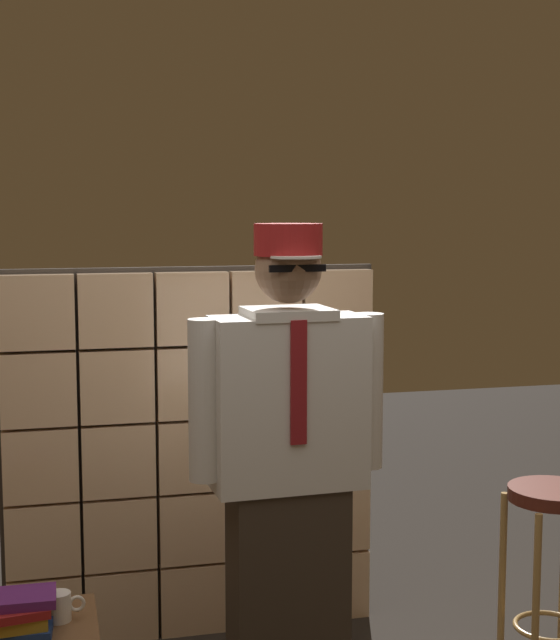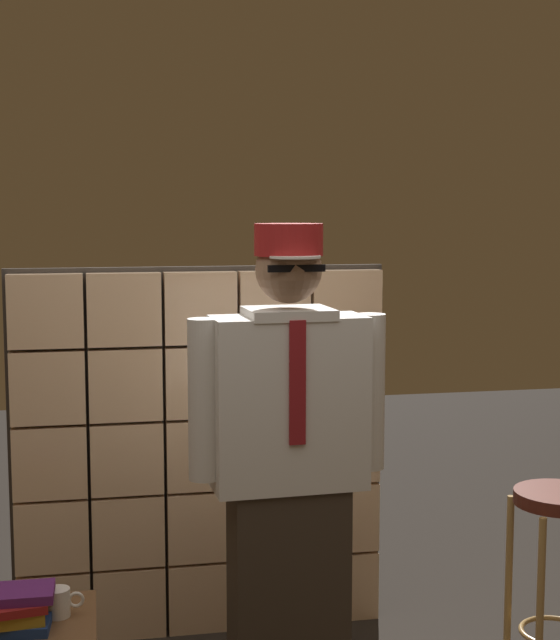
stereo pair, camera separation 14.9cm
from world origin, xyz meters
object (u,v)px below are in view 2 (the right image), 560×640
Objects in this scene: standing_person at (288,467)px; coffee_mug at (59,602)px; book_stack at (15,609)px; bar_stool at (558,543)px.

standing_person is 14.08× the size of coffee_mug.
coffee_mug is (0.14, 0.08, -0.02)m from book_stack.
book_stack is 1.93× the size of coffee_mug.
bar_stool is 6.20× the size of coffee_mug.
bar_stool is 3.22× the size of book_stack.
bar_stool is at bearing 4.25° from book_stack.
book_stack is (-0.93, -0.17, -0.37)m from standing_person.
bar_stool is at bearing -3.74° from standing_person.
standing_person is 7.31× the size of book_stack.
standing_person is 0.89m from coffee_mug.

